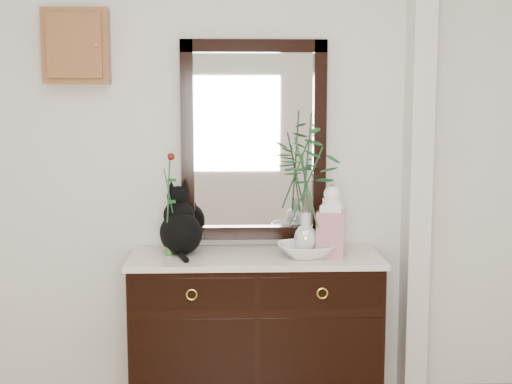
{
  "coord_description": "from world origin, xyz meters",
  "views": [
    {
      "loc": [
        -0.04,
        -1.96,
        1.68
      ],
      "look_at": [
        0.1,
        1.63,
        1.2
      ],
      "focal_mm": 50.0,
      "sensor_mm": 36.0,
      "label": 1
    }
  ],
  "objects_px": {
    "sideboard": "(255,323)",
    "lotus_bowl": "(306,250)",
    "ginger_jar": "(332,220)",
    "cat": "(181,220)"
  },
  "relations": [
    {
      "from": "sideboard",
      "to": "lotus_bowl",
      "type": "xyz_separation_m",
      "value": [
        0.26,
        -0.05,
        0.41
      ]
    },
    {
      "from": "sideboard",
      "to": "lotus_bowl",
      "type": "relative_size",
      "value": 4.61
    },
    {
      "from": "lotus_bowl",
      "to": "ginger_jar",
      "type": "xyz_separation_m",
      "value": [
        0.14,
        -0.0,
        0.16
      ]
    },
    {
      "from": "cat",
      "to": "lotus_bowl",
      "type": "bearing_deg",
      "value": -24.72
    },
    {
      "from": "sideboard",
      "to": "ginger_jar",
      "type": "height_order",
      "value": "ginger_jar"
    },
    {
      "from": "ginger_jar",
      "to": "lotus_bowl",
      "type": "bearing_deg",
      "value": 179.13
    },
    {
      "from": "cat",
      "to": "lotus_bowl",
      "type": "relative_size",
      "value": 1.26
    },
    {
      "from": "cat",
      "to": "ginger_jar",
      "type": "distance_m",
      "value": 0.8
    },
    {
      "from": "ginger_jar",
      "to": "cat",
      "type": "bearing_deg",
      "value": 171.86
    },
    {
      "from": "ginger_jar",
      "to": "sideboard",
      "type": "bearing_deg",
      "value": 172.02
    }
  ]
}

